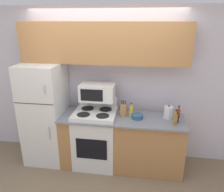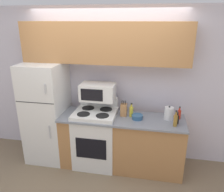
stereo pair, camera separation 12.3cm
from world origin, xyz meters
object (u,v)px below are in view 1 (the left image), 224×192
microwave (97,92)px  bowl (137,116)px  stove (96,138)px  bottle_soy_sauce (177,118)px  bottle_vinegar (176,119)px  kettle (168,112)px  knife_block (123,110)px  bottle_cooking_spray (131,111)px  bottle_hot_sauce (178,113)px  refrigerator (46,113)px

microwave → bowl: size_ratio=3.07×
microwave → bowl: 0.73m
stove → bottle_soy_sauce: (1.25, -0.07, 0.47)m
bottle_vinegar → kettle: 0.24m
stove → knife_block: 0.67m
bottle_cooking_spray → knife_block: bearing=178.6°
microwave → bottle_hot_sauce: bearing=-0.1°
stove → bottle_hot_sauce: bearing=4.9°
refrigerator → bottle_hot_sauce: bearing=1.3°
kettle → knife_block: bearing=-179.5°
bowl → bottle_hot_sauce: bearing=11.4°
knife_block → bottle_hot_sauce: bearing=2.6°
bottle_vinegar → bottle_soy_sauce: bearing=69.0°
microwave → kettle: 1.15m
bottle_hot_sauce → stove: bearing=-175.1°
bottle_soy_sauce → bottle_vinegar: 0.09m
bottle_hot_sauce → microwave: bearing=179.9°
microwave → knife_block: bearing=-5.4°
stove → bottle_cooking_spray: (0.57, 0.07, 0.48)m
bowl → bottle_soy_sauce: (0.58, -0.05, 0.03)m
kettle → bowl: bearing=-168.6°
bottle_cooking_spray → kettle: 0.57m
kettle → bottle_cooking_spray: bearing=-179.1°
bottle_hot_sauce → bottle_cooking_spray: bottle_cooking_spray is taller
stove → bowl: size_ratio=6.33×
refrigerator → bottle_vinegar: bearing=-5.9°
stove → bowl: 0.80m
microwave → bowl: (0.65, -0.13, -0.32)m
stove → bottle_soy_sauce: stove is taller
refrigerator → bottle_cooking_spray: size_ratio=7.67×
bowl → bottle_vinegar: (0.55, -0.14, 0.06)m
refrigerator → microwave: 0.97m
stove → bottle_cooking_spray: stove is taller
bowl → bottle_vinegar: 0.57m
bottle_vinegar → bottle_cooking_spray: (-0.65, 0.22, -0.01)m
bottle_soy_sauce → bottle_cooking_spray: bearing=168.8°
bottle_hot_sauce → bottle_cooking_spray: 0.73m
bowl → bottle_vinegar: bottle_vinegar is taller
kettle → bottle_vinegar: bearing=-71.0°
bottle_cooking_spray → bottle_hot_sauce: bearing=3.3°
stove → knife_block: (0.45, 0.07, 0.50)m
stove → kettle: 1.24m
refrigerator → bottle_soy_sauce: refrigerator is taller
microwave → kettle: size_ratio=2.52×
refrigerator → knife_block: size_ratio=6.59×
bottle_hot_sauce → bottle_vinegar: bearing=-106.5°
microwave → kettle: bearing=-1.7°
bowl → bottle_soy_sauce: 0.58m
microwave → bottle_cooking_spray: (0.55, -0.04, -0.27)m
refrigerator → stove: (0.86, -0.06, -0.35)m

